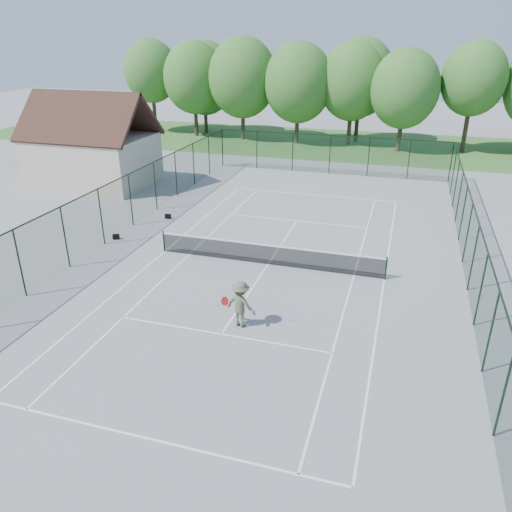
# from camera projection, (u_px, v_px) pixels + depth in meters

# --- Properties ---
(ground) EXTENTS (140.00, 140.00, 0.00)m
(ground) POSITION_uv_depth(u_px,v_px,m) (268.00, 264.00, 24.06)
(ground) COLOR gray
(ground) RESTS_ON ground
(grass_far) EXTENTS (80.00, 16.00, 0.01)m
(grass_far) POSITION_uv_depth(u_px,v_px,m) (348.00, 144.00, 50.28)
(grass_far) COLOR #3F712E
(grass_far) RESTS_ON ground
(court_lines) EXTENTS (11.05, 23.85, 0.01)m
(court_lines) POSITION_uv_depth(u_px,v_px,m) (268.00, 264.00, 24.06)
(court_lines) COLOR white
(court_lines) RESTS_ON ground
(tennis_net) EXTENTS (11.08, 0.08, 1.10)m
(tennis_net) POSITION_uv_depth(u_px,v_px,m) (268.00, 254.00, 23.83)
(tennis_net) COLOR black
(tennis_net) RESTS_ON ground
(fence_enclosure) EXTENTS (18.05, 36.05, 3.02)m
(fence_enclosure) POSITION_uv_depth(u_px,v_px,m) (268.00, 234.00, 23.43)
(fence_enclosure) COLOR #173822
(fence_enclosure) RESTS_ON ground
(utility_building) EXTENTS (8.60, 6.27, 6.63)m
(utility_building) POSITION_uv_depth(u_px,v_px,m) (91.00, 141.00, 35.77)
(utility_building) COLOR beige
(utility_building) RESTS_ON ground
(tree_line_far) EXTENTS (39.40, 6.40, 9.70)m
(tree_line_far) POSITION_uv_depth(u_px,v_px,m) (353.00, 82.00, 47.84)
(tree_line_far) COLOR #3E2E1D
(tree_line_far) RESTS_ON ground
(sports_bag_a) EXTENTS (0.40, 0.32, 0.28)m
(sports_bag_a) POSITION_uv_depth(u_px,v_px,m) (116.00, 237.00, 26.98)
(sports_bag_a) COLOR black
(sports_bag_a) RESTS_ON ground
(sports_bag_b) EXTENTS (0.36, 0.25, 0.27)m
(sports_bag_b) POSITION_uv_depth(u_px,v_px,m) (168.00, 216.00, 30.02)
(sports_bag_b) COLOR black
(sports_bag_b) RESTS_ON ground
(tennis_player) EXTENTS (1.97, 0.92, 1.85)m
(tennis_player) POSITION_uv_depth(u_px,v_px,m) (241.00, 304.00, 18.65)
(tennis_player) COLOR #565C41
(tennis_player) RESTS_ON ground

